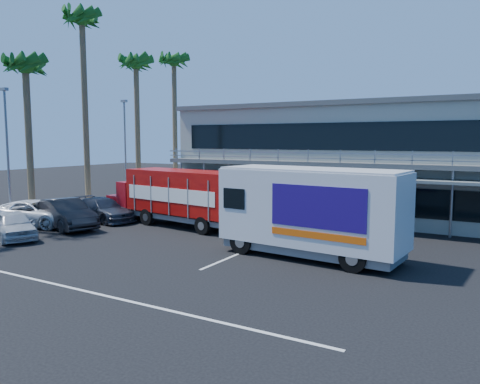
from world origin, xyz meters
The scene contains 16 objects.
ground centered at (0.00, 0.00, 0.00)m, with size 120.00×120.00×0.00m, color black.
building centered at (3.00, 14.94, 3.66)m, with size 22.40×12.00×7.30m.
curb_strip centered at (-15.00, 6.00, 0.08)m, with size 3.00×32.00×0.16m, color #A5A399.
palm_c centered at (-14.90, 3.00, 9.21)m, with size 2.80×2.80×10.75m.
palm_d centered at (-15.20, 8.00, 12.80)m, with size 2.80×2.80×14.75m.
palm_e centered at (-14.70, 13.00, 10.57)m, with size 2.80×2.80×12.25m.
palm_f centered at (-15.10, 18.50, 11.47)m, with size 2.80×2.80×13.25m.
light_pole_near centered at (-14.20, 1.00, 4.50)m, with size 0.50×0.25×8.09m.
light_pole_far centered at (-14.20, 11.00, 4.50)m, with size 0.50×0.25×8.09m.
red_truck centered at (-4.66, 5.10, 1.79)m, with size 9.89×3.65×3.26m.
white_van centered at (4.97, 2.00, 2.03)m, with size 8.01×3.31×3.82m.
parked_car_a centered at (-9.50, -2.00, 0.71)m, with size 1.67×4.16×1.42m, color #B2B4B9.
parked_car_b centered at (-9.50, 1.20, 0.83)m, with size 1.76×5.06×1.67m, color black.
parked_car_c centered at (-11.59, 0.80, 0.75)m, with size 2.50×5.43×1.51m, color white.
parked_car_d centered at (-9.50, 4.00, 0.71)m, with size 2.00×4.93×1.43m, color #2F333F.
parked_car_e centered at (-11.09, 8.67, 0.67)m, with size 1.59×3.96×1.35m, color slate.
Camera 1 is at (12.17, -16.47, 5.03)m, focal length 35.00 mm.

